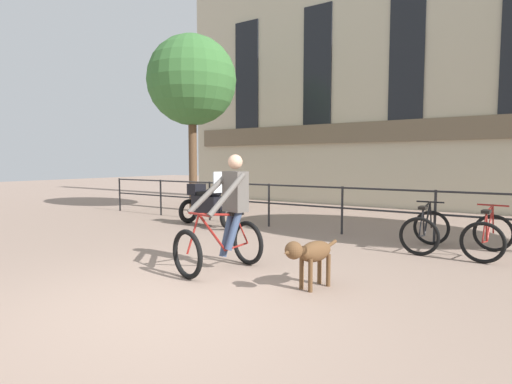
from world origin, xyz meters
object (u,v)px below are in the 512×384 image
(parked_motorcycle, at_px, (208,203))
(parked_bicycle_near_lamp, at_px, (426,230))
(cyclist_with_bike, at_px, (226,218))
(parked_bicycle_mid_left, at_px, (488,236))
(dog, at_px, (310,253))

(parked_motorcycle, bearing_deg, parked_bicycle_near_lamp, -81.14)
(cyclist_with_bike, height_order, parked_bicycle_near_lamp, cyclist_with_bike)
(cyclist_with_bike, xyz_separation_m, parked_bicycle_near_lamp, (2.20, 3.00, -0.41))
(cyclist_with_bike, bearing_deg, parked_bicycle_near_lamp, 67.33)
(cyclist_with_bike, height_order, parked_motorcycle, cyclist_with_bike)
(parked_bicycle_near_lamp, bearing_deg, parked_bicycle_mid_left, -179.33)
(dog, height_order, parked_bicycle_mid_left, parked_bicycle_mid_left)
(dog, distance_m, parked_bicycle_near_lamp, 3.25)
(parked_bicycle_mid_left, bearing_deg, cyclist_with_bike, 48.76)
(cyclist_with_bike, distance_m, parked_bicycle_mid_left, 4.39)
(parked_bicycle_near_lamp, height_order, parked_bicycle_mid_left, same)
(parked_bicycle_near_lamp, bearing_deg, cyclist_with_bike, 54.38)
(parked_bicycle_near_lamp, bearing_deg, dog, 76.90)
(cyclist_with_bike, distance_m, parked_bicycle_near_lamp, 3.74)
(cyclist_with_bike, relative_size, parked_motorcycle, 1.01)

